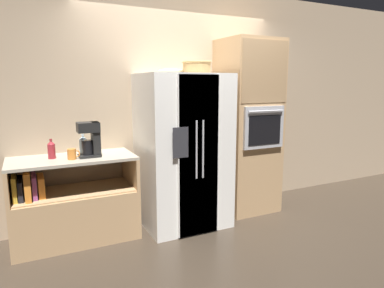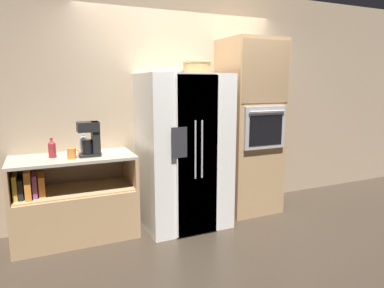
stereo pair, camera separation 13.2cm
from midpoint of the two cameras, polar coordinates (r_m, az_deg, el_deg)
name	(u,v)px [view 2 (the right image)]	position (r m, az deg, el deg)	size (l,w,h in m)	color
ground_plane	(195,221)	(4.25, 1.40, -12.66)	(20.00, 20.00, 0.00)	#382D23
wall_back	(180,103)	(4.34, -1.10, 6.86)	(12.00, 0.06, 2.80)	tan
counter_left	(74,208)	(3.90, -18.14, -10.17)	(1.25, 0.61, 0.89)	tan
refrigerator	(183,151)	(3.95, -0.51, -1.12)	(0.95, 0.84, 1.75)	white
wall_oven	(249,127)	(4.44, 10.37, 2.82)	(0.69, 0.70, 2.18)	tan
wicker_basket	(197,67)	(3.86, 1.83, 12.74)	(0.32, 0.32, 0.13)	tan
fruit_bowl	(172,71)	(3.94, -2.44, 12.05)	(0.30, 0.30, 0.06)	beige
bottle_tall	(84,144)	(3.87, -16.67, 0.02)	(0.08, 0.08, 0.22)	silver
bottle_short	(52,148)	(3.75, -21.38, -0.70)	(0.07, 0.07, 0.20)	maroon
mug	(72,153)	(3.64, -18.40, -1.48)	(0.12, 0.08, 0.11)	orange
coffee_maker	(91,137)	(3.69, -15.51, 1.12)	(0.22, 0.18, 0.36)	black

